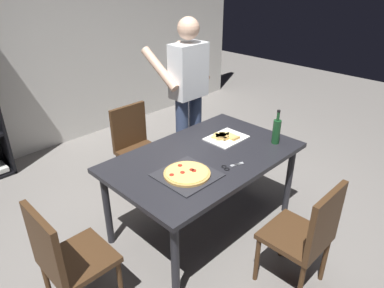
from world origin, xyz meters
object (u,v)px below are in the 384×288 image
Objects in this scene: chair_near_camera at (307,233)px; pepperoni_pizza_on_tray at (187,174)px; wine_bottle at (276,131)px; kitchen_scissors at (230,166)px; chair_left_end at (65,257)px; person_serving_pizza at (188,92)px; chair_far_side at (136,143)px; dining_table at (204,162)px.

chair_near_camera reaches higher than pepperoni_pizza_on_tray.
wine_bottle is 0.63m from kitchen_scissors.
chair_left_end is 0.51× the size of person_serving_pizza.
chair_left_end reaches higher than kitchen_scissors.
chair_left_end is at bearing 167.88° from kitchen_scissors.
chair_left_end reaches higher than pepperoni_pizza_on_tray.
kitchen_scissors is at bearing 178.36° from wine_bottle.
kitchen_scissors is at bearing -90.29° from chair_far_side.
chair_left_end is 2.85× the size of wine_bottle.
dining_table is 1.00m from chair_near_camera.
wine_bottle reaches higher than kitchen_scissors.
person_serving_pizza reaches higher than wine_bottle.
pepperoni_pizza_on_tray is (0.97, -0.13, 0.25)m from chair_left_end.
chair_near_camera is 1.00× the size of chair_far_side.
person_serving_pizza reaches higher than chair_far_side.
chair_far_side is 2.15× the size of pepperoni_pizza_on_tray.
pepperoni_pizza_on_tray reaches higher than kitchen_scissors.
pepperoni_pizza_on_tray is at bearing -158.77° from dining_table.
kitchen_scissors is (-0.01, -1.27, 0.24)m from chair_far_side.
wine_bottle is (0.62, -1.28, 0.36)m from chair_far_side.
chair_left_end is at bearing 142.81° from chair_near_camera.
chair_far_side is at bearing 73.36° from pepperoni_pizza_on_tray.
chair_far_side is (0.00, 0.99, -0.17)m from dining_table.
person_serving_pizza is at bearing 54.21° from dining_table.
chair_near_camera is 1.98m from chair_far_side.
chair_near_camera is 2.15× the size of pepperoni_pizza_on_tray.
chair_near_camera is 2.85× the size of wine_bottle.
dining_table is 0.71m from wine_bottle.
pepperoni_pizza_on_tray is at bearing -106.64° from chair_far_side.
person_serving_pizza is (0.55, -0.22, 0.49)m from chair_far_side.
chair_far_side reaches higher than pepperoni_pizza_on_tray.
kitchen_scissors is (-0.56, -1.05, -0.24)m from person_serving_pizza.
wine_bottle is at bearing -8.77° from chair_left_end.
dining_table is 1.00m from chair_far_side.
chair_left_end is (-1.30, 0.00, -0.17)m from dining_table.
person_serving_pizza is at bearing -21.69° from chair_far_side.
wine_bottle is at bearing -25.67° from dining_table.
chair_left_end is 4.53× the size of kitchen_scissors.
chair_near_camera and chair_left_end have the same top height.
chair_near_camera reaches higher than kitchen_scissors.
wine_bottle is at bearing -9.92° from pepperoni_pizza_on_tray.
dining_table is at bearing 88.67° from kitchen_scissors.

